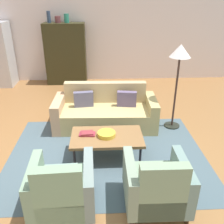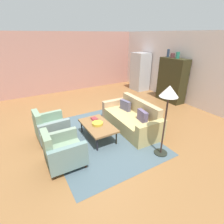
% 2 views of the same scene
% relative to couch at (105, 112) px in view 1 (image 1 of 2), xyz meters
% --- Properties ---
extents(ground_plane, '(10.72, 10.72, 0.00)m').
position_rel_couch_xyz_m(ground_plane, '(-0.37, -1.03, -0.29)').
color(ground_plane, olive).
extents(wall_back, '(8.94, 0.12, 2.80)m').
position_rel_couch_xyz_m(wall_back, '(-0.37, 3.20, 1.11)').
color(wall_back, silver).
rests_on(wall_back, ground).
extents(area_rug, '(3.40, 2.60, 0.01)m').
position_rel_couch_xyz_m(area_rug, '(-0.00, -1.14, -0.28)').
color(area_rug, '#475A63').
rests_on(area_rug, ground).
extents(couch, '(2.13, 0.97, 0.86)m').
position_rel_couch_xyz_m(couch, '(0.00, 0.00, 0.00)').
color(couch, tan).
rests_on(couch, ground).
extents(coffee_table, '(1.20, 0.70, 0.41)m').
position_rel_couch_xyz_m(coffee_table, '(-0.00, -1.19, 0.09)').
color(coffee_table, black).
rests_on(coffee_table, ground).
extents(armchair_left, '(0.83, 0.83, 0.88)m').
position_rel_couch_xyz_m(armchair_left, '(-0.60, -2.35, 0.06)').
color(armchair_left, '#36261D').
rests_on(armchair_left, ground).
extents(armchair_right, '(0.81, 0.81, 0.88)m').
position_rel_couch_xyz_m(armchair_right, '(0.60, -2.35, 0.06)').
color(armchair_right, '#36231A').
rests_on(armchair_right, ground).
extents(fruit_bowl, '(0.30, 0.30, 0.07)m').
position_rel_couch_xyz_m(fruit_bowl, '(-0.01, -1.19, 0.16)').
color(fruit_bowl, gold).
rests_on(fruit_bowl, coffee_table).
extents(book_stack, '(0.28, 0.17, 0.05)m').
position_rel_couch_xyz_m(book_stack, '(-0.33, -1.13, 0.15)').
color(book_stack, maroon).
rests_on(book_stack, coffee_table).
extents(cabinet, '(1.20, 0.51, 1.80)m').
position_rel_couch_xyz_m(cabinet, '(-1.12, 2.86, 0.61)').
color(cabinet, '#2E2B15').
rests_on(cabinet, ground).
extents(vase_tall, '(0.11, 0.11, 0.32)m').
position_rel_couch_xyz_m(vase_tall, '(-1.52, 2.85, 1.67)').
color(vase_tall, '#2B3B53').
rests_on(vase_tall, cabinet).
extents(vase_round, '(0.17, 0.17, 0.18)m').
position_rel_couch_xyz_m(vase_round, '(-1.27, 2.85, 1.60)').
color(vase_round, brown).
rests_on(vase_round, cabinet).
extents(vase_small, '(0.14, 0.14, 0.24)m').
position_rel_couch_xyz_m(vase_small, '(-1.02, 2.85, 1.63)').
color(vase_small, '#267861').
rests_on(vase_small, cabinet).
extents(floor_lamp, '(0.40, 0.40, 1.72)m').
position_rel_couch_xyz_m(floor_lamp, '(1.41, -0.17, 1.16)').
color(floor_lamp, black).
rests_on(floor_lamp, ground).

